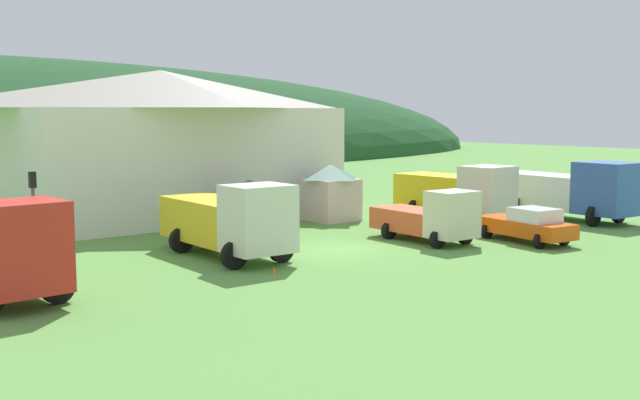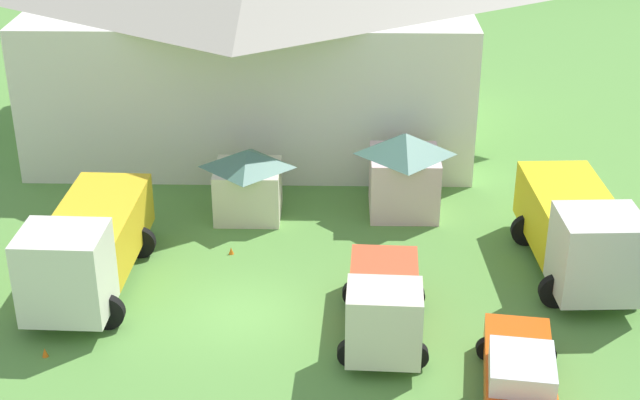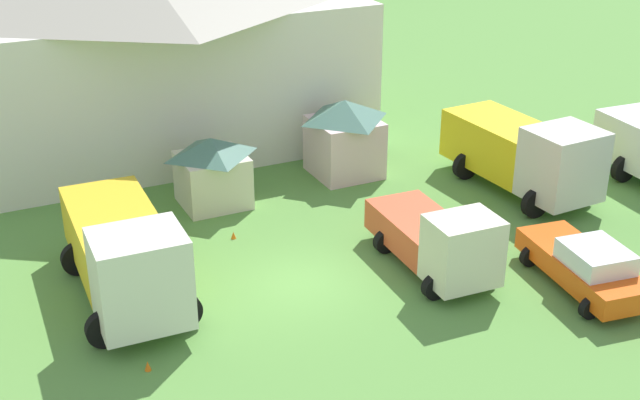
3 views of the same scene
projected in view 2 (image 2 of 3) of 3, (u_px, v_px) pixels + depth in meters
The scene contains 10 objects.
ground_plane at pixel (248, 314), 29.49m from camera, with size 200.00×200.00×0.00m, color #5B9342.
depot_building at pixel (255, 38), 41.55m from camera, with size 19.60×12.91×8.51m.
play_shed_cream at pixel (248, 182), 35.08m from camera, with size 2.60×2.49×2.66m.
play_shed_pink at pixel (404, 172), 35.29m from camera, with size 2.74×2.79×3.17m.
heavy_rig_striped at pixel (87, 246), 30.08m from camera, with size 3.45×7.38×3.23m.
light_truck_cream at pixel (384, 305), 27.71m from camera, with size 2.75×5.49×2.53m.
flatbed_truck_yellow at pixel (578, 230), 30.96m from camera, with size 3.52×6.96×3.18m.
service_pickup_orange at pixel (520, 374), 25.27m from camera, with size 2.71×5.10×1.66m.
traffic_cone_near_pickup at pixel (46, 356), 27.43m from camera, with size 0.36×0.36×0.57m, color orange.
traffic_cone_mid_row at pixel (231, 254), 32.95m from camera, with size 0.36×0.36×0.51m, color orange.
Camera 2 is at (2.75, -24.97, 16.02)m, focal length 53.14 mm.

